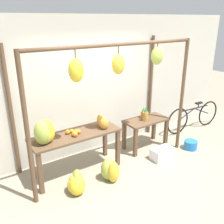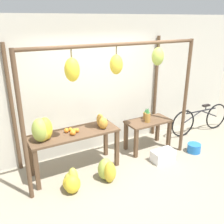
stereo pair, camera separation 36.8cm
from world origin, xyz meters
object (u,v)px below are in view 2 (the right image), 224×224
(orange_pile, at_px, (72,131))
(banana_pile_ground_right, at_px, (108,171))
(papaya_pile, at_px, (102,122))
(pineapple_cluster, at_px, (147,115))
(blue_bucket, at_px, (194,148))
(parked_bicycle, at_px, (200,119))
(banana_pile_on_table, at_px, (42,130))
(fruit_crate_white, at_px, (163,156))
(banana_pile_ground_left, at_px, (72,182))

(orange_pile, distance_m, banana_pile_ground_right, 0.94)
(papaya_pile, bearing_deg, pineapple_cluster, 4.30)
(pineapple_cluster, height_order, banana_pile_ground_right, pineapple_cluster)
(pineapple_cluster, height_order, blue_bucket, pineapple_cluster)
(orange_pile, bearing_deg, parked_bicycle, 1.76)
(orange_pile, bearing_deg, papaya_pile, -1.08)
(banana_pile_ground_right, relative_size, parked_bicycle, 0.23)
(parked_bicycle, bearing_deg, banana_pile_ground_right, -167.59)
(banana_pile_on_table, relative_size, banana_pile_ground_right, 1.00)
(banana_pile_on_table, height_order, papaya_pile, banana_pile_on_table)
(parked_bicycle, bearing_deg, orange_pile, -178.24)
(banana_pile_on_table, relative_size, pineapple_cluster, 1.30)
(banana_pile_ground_right, bearing_deg, pineapple_cluster, 26.02)
(pineapple_cluster, height_order, fruit_crate_white, pineapple_cluster)
(pineapple_cluster, relative_size, banana_pile_ground_right, 0.77)
(banana_pile_ground_right, distance_m, blue_bucket, 2.11)
(banana_pile_on_table, relative_size, parked_bicycle, 0.23)
(banana_pile_on_table, height_order, banana_pile_ground_left, banana_pile_on_table)
(banana_pile_ground_left, bearing_deg, banana_pile_ground_right, -3.37)
(banana_pile_on_table, xyz_separation_m, fruit_crate_white, (2.24, -0.50, -0.87))
(pineapple_cluster, bearing_deg, banana_pile_ground_left, -163.22)
(banana_pile_on_table, height_order, banana_pile_ground_right, banana_pile_on_table)
(fruit_crate_white, distance_m, papaya_pile, 1.46)
(banana_pile_ground_right, bearing_deg, banana_pile_ground_left, 176.63)
(pineapple_cluster, xyz_separation_m, papaya_pile, (-1.12, -0.08, 0.11))
(banana_pile_ground_left, bearing_deg, blue_bucket, -1.16)
(banana_pile_ground_left, bearing_deg, parked_bicycle, 9.61)
(banana_pile_ground_left, bearing_deg, fruit_crate_white, -0.08)
(pineapple_cluster, distance_m, parked_bicycle, 1.75)
(banana_pile_on_table, bearing_deg, banana_pile_ground_right, -29.24)
(banana_pile_on_table, bearing_deg, blue_bucket, -10.19)
(orange_pile, distance_m, banana_pile_ground_left, 0.88)
(banana_pile_on_table, distance_m, papaya_pile, 1.12)
(orange_pile, height_order, papaya_pile, papaya_pile)
(banana_pile_on_table, relative_size, papaya_pile, 1.10)
(blue_bucket, height_order, parked_bicycle, parked_bicycle)
(pineapple_cluster, relative_size, blue_bucket, 1.12)
(banana_pile_ground_right, bearing_deg, blue_bucket, -0.46)
(pineapple_cluster, bearing_deg, orange_pile, -177.53)
(orange_pile, bearing_deg, blue_bucket, -12.71)
(banana_pile_ground_right, xyz_separation_m, papaya_pile, (0.16, 0.54, 0.71))
(banana_pile_ground_right, relative_size, blue_bucket, 1.46)
(banana_pile_on_table, xyz_separation_m, papaya_pile, (1.11, 0.01, -0.08))
(fruit_crate_white, bearing_deg, blue_bucket, -3.71)
(fruit_crate_white, relative_size, parked_bicycle, 0.27)
(banana_pile_ground_left, distance_m, banana_pile_ground_right, 0.66)
(blue_bucket, bearing_deg, fruit_crate_white, 176.29)
(pineapple_cluster, height_order, parked_bicycle, pineapple_cluster)
(papaya_pile, bearing_deg, parked_bicycle, 2.34)
(fruit_crate_white, distance_m, blue_bucket, 0.82)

